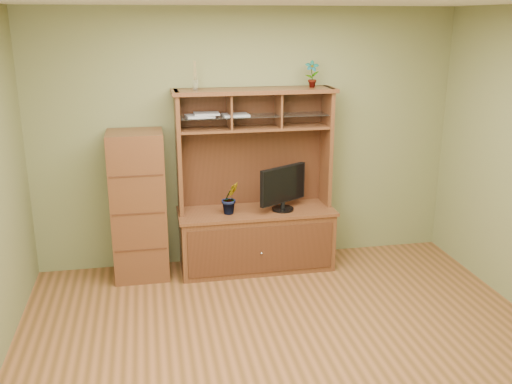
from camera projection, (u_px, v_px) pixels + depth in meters
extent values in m
cube|color=brown|center=(292.00, 355.00, 4.57)|extent=(4.50, 4.00, 0.02)
cube|color=olive|center=(247.00, 139.00, 6.06)|extent=(4.50, 0.02, 2.70)
cube|color=olive|center=(424.00, 337.00, 2.29)|extent=(4.50, 0.02, 2.70)
cube|color=#492915|center=(256.00, 240.00, 6.08)|extent=(1.60, 0.55, 0.62)
cube|color=#351C0E|center=(261.00, 250.00, 5.82)|extent=(1.50, 0.01, 0.50)
sphere|color=silver|center=(262.00, 253.00, 5.82)|extent=(0.02, 0.02, 0.02)
cube|color=#492915|center=(256.00, 211.00, 5.99)|extent=(1.64, 0.59, 0.03)
cube|color=#492915|center=(179.00, 153.00, 5.75)|extent=(0.04, 0.35, 1.25)
cube|color=#492915|center=(326.00, 147.00, 6.04)|extent=(0.04, 0.35, 1.25)
cube|color=#351C0E|center=(251.00, 146.00, 6.05)|extent=(1.52, 0.02, 1.25)
cube|color=#492915|center=(254.00, 91.00, 5.72)|extent=(1.66, 0.40, 0.04)
cube|color=#492915|center=(254.00, 128.00, 5.83)|extent=(1.52, 0.32, 0.02)
cube|color=#492915|center=(230.00, 111.00, 5.73)|extent=(0.02, 0.31, 0.35)
cube|color=#492915|center=(279.00, 109.00, 5.82)|extent=(0.02, 0.31, 0.35)
cube|color=silver|center=(254.00, 116.00, 5.78)|extent=(1.50, 0.27, 0.01)
cylinder|color=black|center=(283.00, 209.00, 5.97)|extent=(0.23, 0.23, 0.02)
cylinder|color=black|center=(283.00, 205.00, 5.96)|extent=(0.05, 0.05, 0.07)
cube|color=black|center=(283.00, 185.00, 5.90)|extent=(0.54, 0.34, 0.39)
imported|color=#25521C|center=(230.00, 198.00, 5.83)|extent=(0.22, 0.20, 0.33)
imported|color=#275F21|center=(312.00, 74.00, 5.78)|extent=(0.16, 0.12, 0.27)
cylinder|color=silver|center=(195.00, 85.00, 5.59)|extent=(0.06, 0.06, 0.10)
cylinder|color=#9F804F|center=(195.00, 70.00, 5.55)|extent=(0.04, 0.04, 0.18)
cube|color=#9E9FA3|center=(200.00, 116.00, 5.69)|extent=(0.29, 0.24, 0.02)
cube|color=#9E9FA3|center=(207.00, 114.00, 5.69)|extent=(0.25, 0.20, 0.02)
cube|color=#9E9FA3|center=(235.00, 115.00, 5.75)|extent=(0.27, 0.22, 0.02)
cube|color=#492915|center=(139.00, 206.00, 5.76)|extent=(0.54, 0.49, 1.52)
cube|color=#351C0E|center=(141.00, 250.00, 5.64)|extent=(0.50, 0.01, 0.02)
cube|color=#351C0E|center=(139.00, 214.00, 5.53)|extent=(0.50, 0.01, 0.01)
cube|color=#351C0E|center=(136.00, 176.00, 5.42)|extent=(0.50, 0.01, 0.02)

